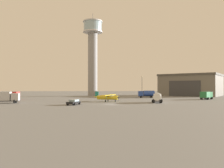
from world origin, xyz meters
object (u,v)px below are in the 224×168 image
truck_box_green (206,95)px  light_post_west (142,84)px  airplane_yellow (107,97)px  truck_fuel_tanker_white (157,97)px  truck_flatbed_red (13,96)px  truck_fuel_tanker_blue (146,94)px  car_black (74,102)px  control_tower (93,49)px  truck_box_silver (5,97)px

truck_box_green → light_post_west: 35.20m
airplane_yellow → truck_fuel_tanker_white: size_ratio=1.60×
truck_fuel_tanker_white → truck_flatbed_red: size_ratio=1.00×
airplane_yellow → truck_fuel_tanker_blue: size_ratio=1.51×
airplane_yellow → car_black: airplane_yellow is taller
control_tower → truck_fuel_tanker_blue: bearing=-43.7°
truck_flatbed_red → truck_box_green: bearing=-64.1°
truck_fuel_tanker_white → truck_flatbed_red: truck_fuel_tanker_white is taller
truck_box_silver → light_post_west: 65.54m
airplane_yellow → truck_fuel_tanker_white: airplane_yellow is taller
truck_fuel_tanker_blue → car_black: size_ratio=1.45×
light_post_west → truck_flatbed_red: bearing=-154.6°
car_black → truck_fuel_tanker_blue: bearing=165.9°
truck_fuel_tanker_white → light_post_west: (4.82, 45.86, 4.26)m
airplane_yellow → light_post_west: bearing=86.8°
control_tower → truck_fuel_tanker_white: bearing=-69.8°
truck_flatbed_red → light_post_west: bearing=-34.5°
control_tower → car_black: control_tower is taller
truck_fuel_tanker_blue → car_black: 46.02m
control_tower → truck_fuel_tanker_blue: control_tower is taller
truck_fuel_tanker_white → light_post_west: size_ratio=0.64×
car_black → truck_flatbed_red: bearing=-116.6°
control_tower → car_black: (-3.67, -59.49, -23.41)m
truck_flatbed_red → airplane_yellow: bearing=-84.0°
truck_flatbed_red → truck_fuel_tanker_blue: (51.46, 9.89, 0.38)m
truck_fuel_tanker_white → truck_box_green: bearing=-38.2°
control_tower → light_post_west: 31.24m
truck_flatbed_red → truck_fuel_tanker_white: bearing=-83.5°
truck_box_silver → car_black: truck_box_silver is taller
car_black → light_post_west: bearing=173.5°
airplane_yellow → truck_flatbed_red: bearing=177.9°
truck_box_green → truck_fuel_tanker_blue: 24.07m
truck_fuel_tanker_white → truck_flatbed_red: 52.17m
control_tower → truck_box_silver: (-23.45, -51.75, -22.38)m
truck_box_silver → airplane_yellow: bearing=1.8°
truck_box_silver → car_black: bearing=-28.7°
truck_flatbed_red → car_black: size_ratio=1.36×
airplane_yellow → light_post_west: size_ratio=1.03×
truck_flatbed_red → truck_box_green: truck_box_green is taller
airplane_yellow → light_post_west: light_post_west is taller
control_tower → truck_fuel_tanker_blue: size_ratio=6.25×
control_tower → light_post_west: size_ratio=4.27×
airplane_yellow → truck_fuel_tanker_white: 15.29m
car_black → control_tower: bearing=-162.0°
truck_box_silver → light_post_west: (47.76, 44.69, 4.08)m
truck_fuel_tanker_white → truck_flatbed_red: bearing=83.2°
truck_flatbed_red → truck_fuel_tanker_blue: truck_fuel_tanker_blue is taller
truck_box_green → light_post_west: light_post_west is taller
truck_box_silver → truck_flatbed_red: bearing=96.4°
truck_fuel_tanker_white → truck_flatbed_red: (-47.79, 20.91, -0.26)m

